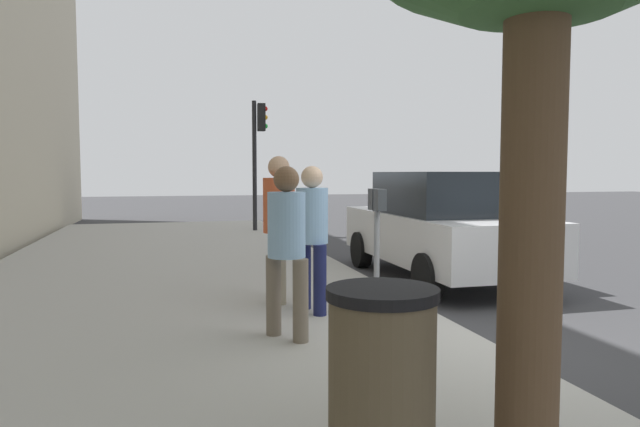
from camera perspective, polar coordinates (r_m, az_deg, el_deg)
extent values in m
plane|color=#38383A|center=(6.12, 14.88, -12.67)|extent=(80.00, 80.00, 0.00)
cube|color=#A8A59E|center=(5.36, -15.28, -14.30)|extent=(28.00, 6.00, 0.15)
cylinder|color=gray|center=(6.96, 5.71, -4.41)|extent=(0.07, 0.07, 1.15)
cube|color=#383D42|center=(6.80, 6.05, 1.35)|extent=(0.16, 0.11, 0.26)
cube|color=#383D42|center=(6.99, 5.47, 1.43)|extent=(0.16, 0.11, 0.26)
cube|color=#268C33|center=(6.82, 6.52, 1.53)|extent=(0.10, 0.01, 0.10)
cube|color=#268C33|center=(7.01, 5.93, 1.60)|extent=(0.10, 0.01, 0.10)
cylinder|color=#191E4C|center=(6.73, -1.55, -6.20)|extent=(0.15, 0.15, 0.80)
cylinder|color=#191E4C|center=(6.42, -0.01, -6.71)|extent=(0.15, 0.15, 0.80)
cylinder|color=#8CB7E0|center=(6.48, -0.81, -0.21)|extent=(0.37, 0.37, 0.63)
sphere|color=beige|center=(6.47, -0.81, 3.69)|extent=(0.25, 0.25, 0.25)
cylinder|color=#726656|center=(5.68, -4.68, -8.17)|extent=(0.15, 0.15, 0.79)
cylinder|color=#726656|center=(5.43, -1.96, -8.73)|extent=(0.15, 0.15, 0.79)
cylinder|color=#8CB7E0|center=(5.45, -3.38, -1.14)|extent=(0.36, 0.36, 0.63)
sphere|color=brown|center=(5.42, -3.40, 3.47)|extent=(0.25, 0.25, 0.25)
cylinder|color=tan|center=(7.36, -4.18, -5.09)|extent=(0.15, 0.15, 0.86)
cylinder|color=tan|center=(6.97, -4.04, -5.60)|extent=(0.15, 0.15, 0.86)
cylinder|color=#D85933|center=(7.08, -4.14, 0.83)|extent=(0.39, 0.39, 0.68)
sphere|color=tan|center=(7.07, -4.16, 4.68)|extent=(0.27, 0.27, 0.27)
cube|color=silver|center=(9.58, 11.87, -2.25)|extent=(4.41, 1.86, 0.76)
cube|color=black|center=(9.35, 12.48, 2.01)|extent=(2.21, 1.70, 0.68)
cylinder|color=black|center=(10.60, 4.15, -3.64)|extent=(0.66, 0.22, 0.66)
cylinder|color=black|center=(11.28, 12.61, -3.26)|extent=(0.66, 0.22, 0.66)
cylinder|color=black|center=(7.98, 10.75, -6.25)|extent=(0.66, 0.22, 0.66)
cylinder|color=black|center=(8.86, 21.08, -5.43)|extent=(0.66, 0.22, 0.66)
cylinder|color=brown|center=(3.09, 20.50, 1.38)|extent=(0.32, 0.32, 2.94)
cylinder|color=black|center=(15.98, -6.58, 4.76)|extent=(0.12, 0.12, 3.60)
cube|color=black|center=(16.08, -5.91, 9.58)|extent=(0.24, 0.20, 0.76)
sphere|color=red|center=(16.12, -5.52, 10.42)|extent=(0.14, 0.14, 0.14)
sphere|color=orange|center=(16.10, -5.51, 9.58)|extent=(0.14, 0.14, 0.14)
sphere|color=green|center=(16.08, -5.51, 8.72)|extent=(0.14, 0.14, 0.14)
cylinder|color=brown|center=(3.12, 6.20, -17.09)|extent=(0.56, 0.56, 0.95)
cylinder|color=black|center=(2.97, 6.28, -7.97)|extent=(0.59, 0.59, 0.06)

